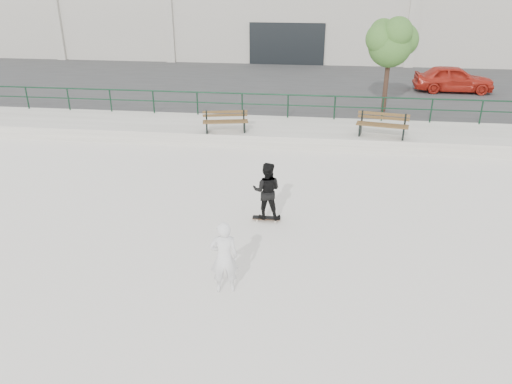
# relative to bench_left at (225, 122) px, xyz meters

# --- Properties ---
(ground) EXTENTS (120.00, 120.00, 0.00)m
(ground) POSITION_rel_bench_left_xyz_m (1.31, -8.46, -0.91)
(ground) COLOR silver
(ground) RESTS_ON ground
(ledge) EXTENTS (30.00, 3.00, 0.50)m
(ledge) POSITION_rel_bench_left_xyz_m (1.31, 1.04, -0.66)
(ledge) COLOR #B2AEA2
(ledge) RESTS_ON ground
(parking_strip) EXTENTS (60.00, 14.00, 0.50)m
(parking_strip) POSITION_rel_bench_left_xyz_m (1.31, 9.54, -0.66)
(parking_strip) COLOR #363636
(parking_strip) RESTS_ON ground
(railing) EXTENTS (28.00, 0.06, 1.03)m
(railing) POSITION_rel_bench_left_xyz_m (1.31, 2.34, 0.34)
(railing) COLOR #123320
(railing) RESTS_ON ledge
(bench_left) EXTENTS (1.84, 0.87, 0.82)m
(bench_left) POSITION_rel_bench_left_xyz_m (0.00, 0.00, 0.00)
(bench_left) COLOR #4E381A
(bench_left) RESTS_ON ledge
(bench_right) EXTENTS (2.02, 0.92, 0.90)m
(bench_right) POSITION_rel_bench_left_xyz_m (6.10, 0.16, 0.04)
(bench_right) COLOR #4E381A
(bench_right) RESTS_ON ledge
(tree) EXTENTS (2.33, 2.07, 4.14)m
(tree) POSITION_rel_bench_left_xyz_m (6.58, 3.97, 2.70)
(tree) COLOR #3E2B1F
(tree) RESTS_ON parking_strip
(red_car) EXTENTS (4.00, 1.62, 1.36)m
(red_car) POSITION_rel_bench_left_xyz_m (10.55, 8.45, 0.28)
(red_car) COLOR #B12215
(red_car) RESTS_ON parking_strip
(skateboard) EXTENTS (0.78, 0.23, 0.09)m
(skateboard) POSITION_rel_bench_left_xyz_m (2.34, -6.48, -0.83)
(skateboard) COLOR black
(skateboard) RESTS_ON ground
(standing_skater) EXTENTS (0.81, 0.64, 1.63)m
(standing_skater) POSITION_rel_bench_left_xyz_m (2.34, -6.48, 0.00)
(standing_skater) COLOR black
(standing_skater) RESTS_ON skateboard
(seated_skater) EXTENTS (0.68, 0.52, 1.67)m
(seated_skater) POSITION_rel_bench_left_xyz_m (1.80, -9.90, -0.07)
(seated_skater) COLOR white
(seated_skater) RESTS_ON ground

